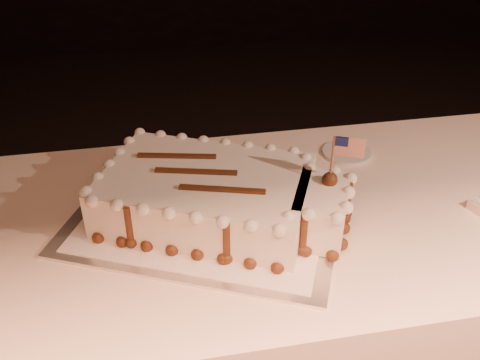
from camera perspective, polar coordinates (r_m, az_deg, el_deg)
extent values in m
cube|color=#FFDDC5|center=(1.56, 4.26, -14.39)|extent=(2.40, 0.80, 0.75)
cube|color=silver|center=(1.28, -3.53, -3.80)|extent=(0.76, 0.68, 0.01)
cube|color=white|center=(1.28, -3.54, -3.62)|extent=(0.68, 0.61, 0.00)
cube|color=white|center=(1.24, -3.62, -1.53)|extent=(0.55, 0.48, 0.11)
cube|color=white|center=(1.20, 8.59, -3.26)|extent=(0.17, 0.21, 0.11)
sphere|color=#552B15|center=(1.23, -14.88, -5.95)|extent=(0.03, 0.03, 0.03)
sphere|color=#552B15|center=(1.21, -12.44, -6.43)|extent=(0.03, 0.03, 0.03)
sphere|color=#552B15|center=(1.19, -9.90, -6.92)|extent=(0.03, 0.03, 0.03)
sphere|color=#552B15|center=(1.17, -7.27, -7.41)|extent=(0.03, 0.03, 0.03)
sphere|color=#552B15|center=(1.15, -4.56, -7.90)|extent=(0.03, 0.03, 0.03)
sphere|color=#552B15|center=(1.14, -1.76, -8.38)|extent=(0.03, 0.03, 0.03)
sphere|color=#552B15|center=(1.13, 1.10, -8.85)|extent=(0.03, 0.03, 0.03)
sphere|color=#552B15|center=(1.12, 4.01, -9.31)|extent=(0.03, 0.03, 0.03)
sphere|color=#552B15|center=(1.15, 4.99, -7.88)|extent=(0.03, 0.03, 0.03)
sphere|color=#552B15|center=(1.16, 7.01, -7.52)|extent=(0.03, 0.03, 0.03)
sphere|color=#552B15|center=(1.16, 9.84, -7.92)|extent=(0.03, 0.03, 0.03)
sphere|color=#552B15|center=(1.19, 10.79, -6.72)|extent=(0.03, 0.03, 0.03)
sphere|color=#552B15|center=(1.24, 11.02, -5.06)|extent=(0.03, 0.03, 0.03)
sphere|color=#552B15|center=(1.28, 11.24, -3.51)|extent=(0.03, 0.03, 0.03)
sphere|color=#552B15|center=(1.30, 9.66, -2.78)|extent=(0.03, 0.03, 0.03)
sphere|color=#552B15|center=(1.30, 7.15, -2.44)|extent=(0.03, 0.03, 0.03)
sphere|color=#552B15|center=(1.34, 6.75, -1.34)|extent=(0.03, 0.03, 0.03)
sphere|color=#552B15|center=(1.36, 5.52, -0.59)|extent=(0.03, 0.03, 0.03)
sphere|color=#552B15|center=(1.37, 3.14, -0.27)|extent=(0.03, 0.03, 0.03)
sphere|color=#552B15|center=(1.38, 0.80, 0.05)|extent=(0.03, 0.03, 0.03)
sphere|color=#552B15|center=(1.39, -1.51, 0.37)|extent=(0.03, 0.03, 0.03)
sphere|color=#552B15|center=(1.41, -3.77, 0.67)|extent=(0.03, 0.03, 0.03)
sphere|color=#552B15|center=(1.42, -5.98, 0.97)|extent=(0.03, 0.03, 0.03)
sphere|color=#552B15|center=(1.44, -8.14, 1.26)|extent=(0.03, 0.03, 0.03)
sphere|color=#552B15|center=(1.46, -10.25, 1.54)|extent=(0.03, 0.03, 0.03)
sphere|color=#552B15|center=(1.43, -11.28, 0.54)|extent=(0.03, 0.03, 0.03)
sphere|color=#552B15|center=(1.38, -12.23, -0.71)|extent=(0.03, 0.03, 0.03)
sphere|color=#552B15|center=(1.34, -13.23, -2.03)|extent=(0.03, 0.03, 0.03)
sphere|color=#552B15|center=(1.30, -14.31, -3.43)|extent=(0.03, 0.03, 0.03)
sphere|color=#552B15|center=(1.26, -15.46, -4.93)|extent=(0.03, 0.03, 0.03)
sphere|color=white|center=(1.17, -15.55, -2.22)|extent=(0.03, 0.03, 0.03)
sphere|color=white|center=(1.15, -13.01, -2.65)|extent=(0.03, 0.03, 0.03)
sphere|color=white|center=(1.13, -10.37, -3.09)|extent=(0.03, 0.03, 0.03)
sphere|color=white|center=(1.11, -7.62, -3.54)|extent=(0.03, 0.03, 0.03)
sphere|color=white|center=(1.09, -4.78, -4.00)|extent=(0.03, 0.03, 0.03)
sphere|color=white|center=(1.07, -1.85, -4.46)|extent=(0.03, 0.03, 0.03)
sphere|color=white|center=(1.06, 1.15, -4.92)|extent=(0.03, 0.03, 0.03)
sphere|color=white|center=(1.05, 4.22, -5.38)|extent=(0.03, 0.03, 0.03)
sphere|color=white|center=(1.09, 5.24, -3.98)|extent=(0.03, 0.03, 0.03)
sphere|color=white|center=(1.10, 7.34, -3.65)|extent=(0.03, 0.03, 0.03)
sphere|color=white|center=(1.10, 10.32, -4.05)|extent=(0.03, 0.03, 0.03)
sphere|color=white|center=(1.13, 11.30, -2.91)|extent=(0.03, 0.03, 0.03)
sphere|color=white|center=(1.18, 11.52, -1.32)|extent=(0.03, 0.03, 0.03)
sphere|color=white|center=(1.23, 11.72, 0.15)|extent=(0.03, 0.03, 0.03)
sphere|color=white|center=(1.25, 10.07, 0.87)|extent=(0.03, 0.03, 0.03)
sphere|color=white|center=(1.25, 7.45, 1.21)|extent=(0.03, 0.03, 0.03)
sphere|color=white|center=(1.29, 7.03, 2.26)|extent=(0.03, 0.03, 0.03)
sphere|color=white|center=(1.31, 5.74, 2.97)|extent=(0.03, 0.03, 0.03)
sphere|color=white|center=(1.32, 3.27, 3.29)|extent=(0.03, 0.03, 0.03)
sphere|color=white|center=(1.33, 0.83, 3.59)|extent=(0.03, 0.03, 0.03)
sphere|color=white|center=(1.34, -1.56, 3.88)|extent=(0.03, 0.03, 0.03)
sphere|color=white|center=(1.36, -3.92, 4.16)|extent=(0.03, 0.03, 0.03)
sphere|color=white|center=(1.37, -6.21, 4.43)|extent=(0.03, 0.03, 0.03)
sphere|color=white|center=(1.39, -8.45, 4.68)|extent=(0.03, 0.03, 0.03)
sphere|color=white|center=(1.42, -10.63, 4.92)|extent=(0.03, 0.03, 0.03)
sphere|color=white|center=(1.38, -11.71, 3.97)|extent=(0.03, 0.03, 0.03)
sphere|color=white|center=(1.33, -12.71, 2.79)|extent=(0.03, 0.03, 0.03)
sphere|color=white|center=(1.29, -13.78, 1.53)|extent=(0.03, 0.03, 0.03)
sphere|color=white|center=(1.25, -14.91, 0.19)|extent=(0.03, 0.03, 0.03)
sphere|color=white|center=(1.21, -16.13, -1.25)|extent=(0.03, 0.03, 0.03)
cylinder|color=#552B15|center=(1.17, -11.75, -4.84)|extent=(0.02, 0.02, 0.10)
sphere|color=#552B15|center=(1.20, -11.51, -6.52)|extent=(0.03, 0.03, 0.03)
cylinder|color=#552B15|center=(1.10, -1.44, -6.62)|extent=(0.02, 0.02, 0.10)
sphere|color=#552B15|center=(1.13, -1.41, -8.35)|extent=(0.03, 0.03, 0.03)
cylinder|color=#552B15|center=(1.13, 6.80, -5.67)|extent=(0.02, 0.02, 0.10)
sphere|color=#552B15|center=(1.16, 6.66, -7.38)|extent=(0.03, 0.03, 0.03)
cylinder|color=#552B15|center=(1.24, 11.39, -2.35)|extent=(0.02, 0.02, 0.10)
sphere|color=#552B15|center=(1.27, 11.17, -3.99)|extent=(0.03, 0.03, 0.03)
cylinder|color=#552B15|center=(1.33, 7.01, 0.83)|extent=(0.02, 0.02, 0.10)
sphere|color=#552B15|center=(1.36, 6.89, -0.75)|extent=(0.03, 0.03, 0.03)
cylinder|color=#552B15|center=(1.37, -1.82, 2.05)|extent=(0.02, 0.02, 0.10)
sphere|color=#552B15|center=(1.39, -1.79, 0.49)|extent=(0.03, 0.03, 0.03)
cylinder|color=#552B15|center=(1.44, -10.16, 3.10)|extent=(0.02, 0.02, 0.10)
sphere|color=#552B15|center=(1.46, -9.99, 1.59)|extent=(0.03, 0.03, 0.03)
cylinder|color=#552B15|center=(1.29, -14.17, -1.21)|extent=(0.02, 0.02, 0.10)
sphere|color=#552B15|center=(1.32, -13.91, -2.81)|extent=(0.03, 0.03, 0.03)
cube|color=#552B15|center=(1.28, -6.77, 2.59)|extent=(0.19, 0.05, 0.01)
cube|color=#552B15|center=(1.22, -4.72, 0.93)|extent=(0.19, 0.06, 0.01)
cube|color=#552B15|center=(1.15, -1.90, -0.98)|extent=(0.18, 0.07, 0.01)
sphere|color=#552B15|center=(1.19, 9.55, 0.03)|extent=(0.04, 0.04, 0.04)
cylinder|color=#A26645|center=(1.17, 9.74, 1.76)|extent=(0.00, 0.00, 0.13)
cube|color=#E94220|center=(1.15, 11.64, 3.42)|extent=(0.06, 0.03, 0.04)
cube|color=navy|center=(1.14, 10.81, 4.06)|extent=(0.03, 0.02, 0.02)
cylinder|color=silver|center=(1.56, 11.31, 2.89)|extent=(0.14, 0.14, 0.01)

